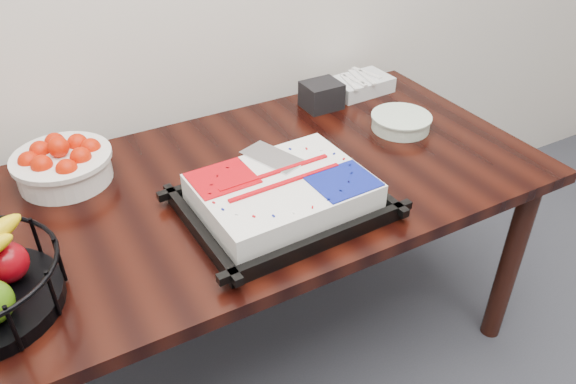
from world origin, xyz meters
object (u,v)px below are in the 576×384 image
plate_stack (401,122)px  napkin_box (321,95)px  cake_tray (283,196)px  tangerine_bowl (61,158)px  table (249,204)px

plate_stack → napkin_box: size_ratio=1.54×
cake_tray → tangerine_bowl: (-0.49, 0.44, 0.03)m
plate_stack → napkin_box: (-0.15, 0.27, 0.02)m
tangerine_bowl → cake_tray: bearing=-42.3°
table → napkin_box: size_ratio=13.49×
cake_tray → napkin_box: size_ratio=3.95×
plate_stack → table: bearing=-176.8°
napkin_box → table: bearing=-145.5°
table → cake_tray: 0.23m
cake_tray → plate_stack: size_ratio=2.56×
table → tangerine_bowl: (-0.47, 0.26, 0.16)m
table → napkin_box: 0.56m
plate_stack → napkin_box: bearing=118.5°
tangerine_bowl → napkin_box: bearing=2.7°
cake_tray → tangerine_bowl: tangerine_bowl is taller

